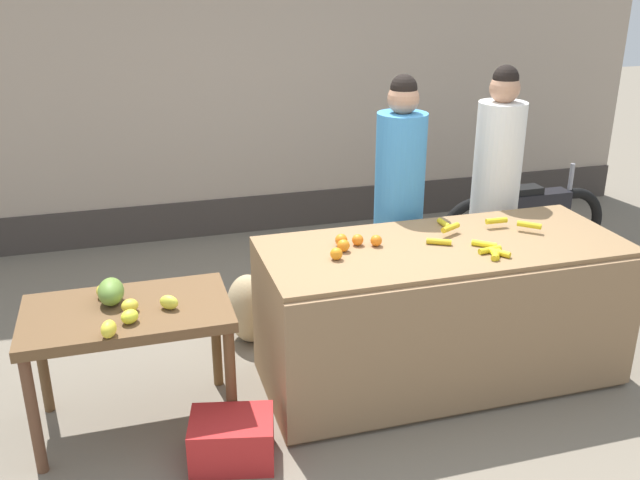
% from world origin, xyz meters
% --- Properties ---
extents(ground_plane, '(24.00, 24.00, 0.00)m').
position_xyz_m(ground_plane, '(0.00, 0.00, 0.00)').
color(ground_plane, '#756B5B').
extents(market_wall_back, '(8.00, 0.23, 3.29)m').
position_xyz_m(market_wall_back, '(0.00, 3.02, 1.62)').
color(market_wall_back, tan).
rests_on(market_wall_back, ground).
extents(fruit_stall_counter, '(2.21, 0.93, 0.91)m').
position_xyz_m(fruit_stall_counter, '(0.54, -0.01, 0.45)').
color(fruit_stall_counter, olive).
rests_on(fruit_stall_counter, ground).
extents(side_table_wooden, '(1.11, 0.66, 0.75)m').
position_xyz_m(side_table_wooden, '(-1.33, 0.00, 0.65)').
color(side_table_wooden, brown).
rests_on(side_table_wooden, ground).
extents(banana_bunch_pile, '(0.77, 0.68, 0.07)m').
position_xyz_m(banana_bunch_pile, '(0.77, -0.05, 0.94)').
color(banana_bunch_pile, gold).
rests_on(banana_bunch_pile, fruit_stall_counter).
extents(orange_pile, '(0.36, 0.27, 0.07)m').
position_xyz_m(orange_pile, '(-0.03, 0.07, 0.95)').
color(orange_pile, orange).
rests_on(orange_pile, fruit_stall_counter).
extents(mango_papaya_pile, '(0.44, 0.58, 0.14)m').
position_xyz_m(mango_papaya_pile, '(-1.37, 0.01, 0.80)').
color(mango_papaya_pile, yellow).
rests_on(mango_papaya_pile, side_table_wooden).
extents(vendor_woman_blue_shirt, '(0.34, 0.34, 1.82)m').
position_xyz_m(vendor_woman_blue_shirt, '(0.53, 0.70, 0.92)').
color(vendor_woman_blue_shirt, '#33333D').
rests_on(vendor_woman_blue_shirt, ground).
extents(vendor_woman_white_shirt, '(0.34, 0.34, 1.85)m').
position_xyz_m(vendor_woman_white_shirt, '(1.29, 0.74, 0.93)').
color(vendor_woman_white_shirt, '#33333D').
rests_on(vendor_woman_white_shirt, ground).
extents(parked_motorcycle, '(1.60, 0.18, 0.88)m').
position_xyz_m(parked_motorcycle, '(2.04, 1.47, 0.40)').
color(parked_motorcycle, black).
rests_on(parked_motorcycle, ground).
extents(produce_crate, '(0.50, 0.41, 0.26)m').
position_xyz_m(produce_crate, '(-0.86, -0.47, 0.13)').
color(produce_crate, red).
rests_on(produce_crate, ground).
extents(produce_sack, '(0.40, 0.44, 0.50)m').
position_xyz_m(produce_sack, '(-0.53, 0.77, 0.25)').
color(produce_sack, tan).
rests_on(produce_sack, ground).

